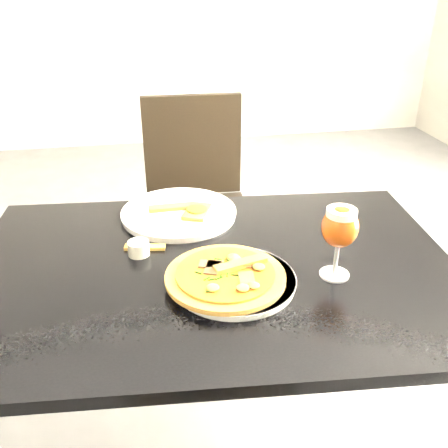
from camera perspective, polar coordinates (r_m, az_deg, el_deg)
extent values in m
plane|color=#575759|center=(1.93, -1.72, -19.30)|extent=(6.00, 6.00, 0.00)
cube|color=black|center=(1.24, -1.21, -5.34)|extent=(1.27, 0.90, 0.03)
cylinder|color=black|center=(1.79, -19.74, -10.09)|extent=(0.05, 0.05, 0.72)
cylinder|color=black|center=(1.84, 15.29, -8.34)|extent=(0.05, 0.05, 0.72)
cube|color=black|center=(2.07, -2.89, 0.37)|extent=(0.45, 0.45, 0.04)
cylinder|color=black|center=(2.04, -7.15, -8.29)|extent=(0.04, 0.04, 0.44)
cylinder|color=black|center=(2.07, 2.66, -7.48)|extent=(0.04, 0.04, 0.44)
cylinder|color=black|center=(2.33, -7.50, -3.27)|extent=(0.04, 0.04, 0.44)
cylinder|color=black|center=(2.35, 1.03, -2.63)|extent=(0.04, 0.04, 0.44)
cube|color=black|center=(2.14, -3.62, 8.89)|extent=(0.41, 0.04, 0.43)
cylinder|color=white|center=(1.16, 1.14, -6.46)|extent=(0.35, 0.35, 0.02)
cylinder|color=#935623|center=(1.15, 0.16, -6.04)|extent=(0.28, 0.28, 0.01)
cylinder|color=#AE4F0E|center=(1.14, 0.16, -5.67)|extent=(0.23, 0.23, 0.01)
cube|color=#513723|center=(1.15, 1.62, -5.31)|extent=(0.06, 0.03, 0.00)
cube|color=#513723|center=(1.18, -0.29, -4.17)|extent=(0.03, 0.06, 0.00)
cube|color=#513723|center=(1.13, -3.32, -5.81)|extent=(0.06, 0.03, 0.00)
cube|color=#513723|center=(1.12, 0.44, -6.29)|extent=(0.03, 0.06, 0.00)
ellipsoid|color=gold|center=(1.15, 0.92, -5.02)|extent=(0.03, 0.03, 0.01)
ellipsoid|color=gold|center=(1.20, -0.38, -3.57)|extent=(0.03, 0.03, 0.01)
ellipsoid|color=gold|center=(1.15, -0.78, -5.17)|extent=(0.03, 0.03, 0.01)
ellipsoid|color=gold|center=(1.11, -2.65, -6.59)|extent=(0.03, 0.03, 0.01)
ellipsoid|color=gold|center=(1.12, 0.32, -5.90)|extent=(0.03, 0.03, 0.01)
ellipsoid|color=gold|center=(1.12, 3.50, -6.04)|extent=(0.03, 0.03, 0.01)
cube|color=#1C4F0E|center=(1.16, 0.29, -5.11)|extent=(0.01, 0.02, 0.00)
cube|color=#1C4F0E|center=(1.18, -0.35, -4.35)|extent=(0.00, 0.02, 0.00)
cube|color=#1C4F0E|center=(1.19, -2.02, -3.95)|extent=(0.01, 0.02, 0.00)
cube|color=#1C4F0E|center=(1.15, -1.15, -5.12)|extent=(0.02, 0.01, 0.00)
cube|color=#1C4F0E|center=(1.15, -2.82, -5.37)|extent=(0.02, 0.01, 0.00)
cube|color=#1C4F0E|center=(1.14, -0.55, -5.64)|extent=(0.02, 0.01, 0.00)
cube|color=#1C4F0E|center=(1.12, -1.52, -6.36)|extent=(0.02, 0.01, 0.00)
cube|color=#1C4F0E|center=(1.09, -1.37, -7.49)|extent=(0.01, 0.02, 0.00)
cube|color=#1C4F0E|center=(1.12, 0.19, -6.34)|extent=(0.01, 0.02, 0.00)
cube|color=#1C4F0E|center=(1.10, 1.50, -7.04)|extent=(0.01, 0.02, 0.00)
cube|color=#1C4F0E|center=(1.13, 0.73, -5.77)|extent=(0.01, 0.02, 0.00)
cube|color=#1C4F0E|center=(1.13, 2.33, -5.86)|extent=(0.02, 0.01, 0.00)
cube|color=#1C4F0E|center=(1.15, 3.84, -5.24)|extent=(0.02, 0.00, 0.00)
cube|color=#1C4F0E|center=(1.16, 1.42, -5.08)|extent=(0.02, 0.01, 0.00)
cube|color=#1C4F0E|center=(1.18, 1.80, -4.21)|extent=(0.02, 0.02, 0.00)
cube|color=#935623|center=(1.16, 1.97, -4.62)|extent=(0.13, 0.06, 0.01)
cylinder|color=white|center=(1.47, -5.17, 1.24)|extent=(0.38, 0.38, 0.02)
cube|color=#935623|center=(1.47, -6.15, 1.90)|extent=(0.13, 0.03, 0.01)
cube|color=#935623|center=(1.44, -3.09, 1.43)|extent=(0.10, 0.12, 0.01)
cylinder|color=#AE4F0E|center=(1.44, -3.09, 1.69)|extent=(0.06, 0.06, 0.00)
cube|color=#935623|center=(1.31, -9.03, -2.62)|extent=(0.11, 0.04, 0.01)
cylinder|color=beige|center=(1.28, -9.74, -2.74)|extent=(0.06, 0.06, 0.04)
cylinder|color=yellow|center=(1.28, -9.79, -2.25)|extent=(0.05, 0.05, 0.01)
cylinder|color=#B7BAC0|center=(1.22, 12.49, -5.63)|extent=(0.07, 0.07, 0.01)
cylinder|color=#B7BAC0|center=(1.20, 12.68, -4.01)|extent=(0.01, 0.01, 0.08)
ellipsoid|color=#8B360D|center=(1.16, 13.12, -0.35)|extent=(0.09, 0.09, 0.10)
cylinder|color=white|center=(1.14, 13.31, 1.27)|extent=(0.07, 0.07, 0.02)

